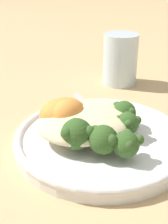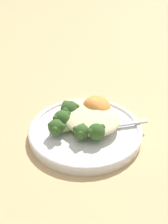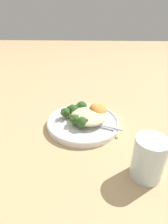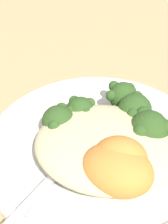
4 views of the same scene
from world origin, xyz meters
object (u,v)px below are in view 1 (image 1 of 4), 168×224
Objects in this scene: broccoli_stalk_2 at (120,140)px; spoon at (91,110)px; broccoli_stalk_4 at (118,115)px; sweet_potato_chunk_1 at (69,117)px; plate at (100,139)px; broccoli_stalk_0 at (79,133)px; broccoli_stalk_1 at (100,136)px; sweet_potato_chunk_2 at (68,115)px; water_glass at (120,59)px; broccoli_stalk_3 at (120,124)px; sweet_potato_chunk_0 at (63,113)px; quinoa_mound at (86,120)px.

broccoli_stalk_2 is 0.11m from spoon.
broccoli_stalk_4 is 1.32× the size of sweet_potato_chunk_1.
broccoli_stalk_0 reaches higher than plate.
broccoli_stalk_0 is 0.03m from broccoli_stalk_1.
broccoli_stalk_2 is 1.70× the size of sweet_potato_chunk_1.
sweet_potato_chunk_2 is 0.26m from water_glass.
broccoli_stalk_3 is 1.26× the size of sweet_potato_chunk_1.
water_glass is at bearing 155.82° from broccoli_stalk_1.
sweet_potato_chunk_0 is 1.09× the size of sweet_potato_chunk_1.
broccoli_stalk_1 is (0.02, -0.02, -0.00)m from broccoli_stalk_0.
spoon is at bearing 3.98° from sweet_potato_chunk_0.
water_glass reaches higher than broccoli_stalk_0.
broccoli_stalk_3 is at bearing -106.07° from broccoli_stalk_4.
sweet_potato_chunk_0 is (-0.02, 0.10, 0.01)m from broccoli_stalk_2.
quinoa_mound is 2.26× the size of sweet_potato_chunk_1.
sweet_potato_chunk_0 is at bearing -152.37° from broccoli_stalk_1.
sweet_potato_chunk_1 is at bearing -155.54° from broccoli_stalk_1.
broccoli_stalk_0 is at bearing 150.17° from spoon.
sweet_potato_chunk_1 is 0.60× the size of water_glass.
broccoli_stalk_3 is 0.07m from sweet_potato_chunk_2.
broccoli_stalk_1 reaches higher than plate.
spoon is at bearing 60.74° from plate.
plate is 3.87× the size of sweet_potato_chunk_1.
broccoli_stalk_1 is at bearing -141.54° from water_glass.
sweet_potato_chunk_0 is (-0.06, 0.05, 0.01)m from broccoli_stalk_4.
water_glass is at bearing 97.98° from broccoli_stalk_3.
spoon is at bearing 14.27° from sweet_potato_chunk_1.
quinoa_mound is 2.07× the size of sweet_potato_chunk_0.
broccoli_stalk_4 is 0.80× the size of water_glass.
broccoli_stalk_2 is (-0.00, -0.06, -0.00)m from quinoa_mound.
sweet_potato_chunk_1 is at bearing -153.26° from water_glass.
plate is at bearing 162.67° from broccoli_stalk_1.
broccoli_stalk_4 is 0.07m from sweet_potato_chunk_2.
plate is at bearing -60.32° from quinoa_mound.
sweet_potato_chunk_2 is (-0.03, 0.04, 0.03)m from plate.
broccoli_stalk_0 is 0.07m from broccoli_stalk_3.
water_glass is at bearing 32.45° from quinoa_mound.
plate is at bearing -61.00° from sweet_potato_chunk_1.
spoon is (0.07, 0.06, -0.01)m from broccoli_stalk_0.
spoon is (0.04, 0.04, -0.01)m from quinoa_mound.
broccoli_stalk_0 reaches higher than broccoli_stalk_3.
broccoli_stalk_3 is (0.06, -0.01, -0.00)m from broccoli_stalk_0.
sweet_potato_chunk_0 is at bearing 117.67° from plate.
sweet_potato_chunk_2 is (-0.06, 0.04, 0.01)m from broccoli_stalk_4.
sweet_potato_chunk_0 reaches higher than broccoli_stalk_3.
broccoli_stalk_4 reaches higher than spoon.
sweet_potato_chunk_1 is 0.06m from spoon.
broccoli_stalk_1 is 0.06m from sweet_potato_chunk_2.
sweet_potato_chunk_1 is at bearing -68.44° from sweet_potato_chunk_0.
sweet_potato_chunk_0 reaches higher than plate.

